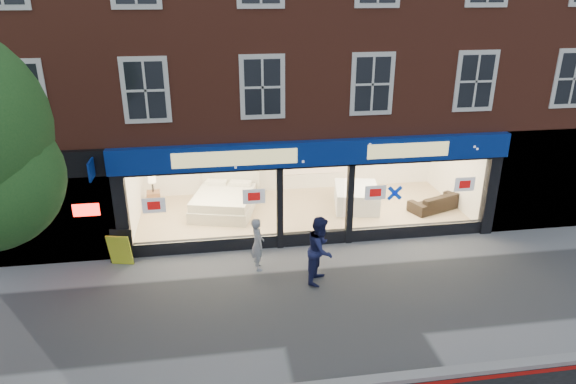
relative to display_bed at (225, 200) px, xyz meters
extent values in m
plane|color=gray|center=(2.59, -5.77, -0.48)|extent=(120.00, 120.00, 0.00)
cube|color=gray|center=(2.59, -8.67, -0.42)|extent=(60.00, 0.25, 0.12)
cube|color=tan|center=(2.59, -0.52, -0.43)|extent=(11.00, 4.50, 0.10)
cube|color=brown|center=(2.59, 1.23, 6.17)|extent=(19.00, 8.00, 6.70)
cube|color=navy|center=(2.59, -2.89, 2.47)|extent=(11.40, 0.28, 0.70)
cube|color=black|center=(2.59, -2.69, -0.28)|extent=(11.00, 0.18, 0.40)
cube|color=black|center=(-2.91, -2.72, 0.82)|extent=(0.35, 0.30, 2.60)
cube|color=black|center=(8.09, -2.72, 0.82)|extent=(0.35, 0.30, 2.60)
cube|color=white|center=(-0.66, -2.77, 0.97)|extent=(4.20, 0.02, 2.10)
cube|color=white|center=(5.84, -2.77, 0.97)|extent=(4.20, 0.02, 2.10)
cube|color=white|center=(2.59, -2.52, 0.67)|extent=(1.80, 0.02, 2.10)
cube|color=silver|center=(2.59, 1.73, 0.82)|extent=(11.00, 0.20, 2.60)
cube|color=#FFEAC6|center=(2.59, -0.52, 2.12)|extent=(11.00, 4.50, 0.12)
cube|color=black|center=(-5.01, -2.47, 1.17)|extent=(3.80, 0.60, 3.30)
cube|color=#FF140C|center=(-3.81, -2.82, 1.12)|extent=(0.70, 0.04, 0.35)
cube|color=black|center=(10.09, -2.57, 1.17)|extent=(4.00, 0.40, 3.30)
cube|color=beige|center=(-0.04, -0.13, -0.18)|extent=(2.47, 2.71, 0.40)
cube|color=beige|center=(-0.04, -0.13, 0.16)|extent=(2.37, 2.61, 0.29)
cube|color=beige|center=(0.27, 1.03, 0.31)|extent=(2.01, 0.64, 1.37)
cube|color=beige|center=(-0.24, 0.77, 0.37)|extent=(0.81, 0.54, 0.14)
cube|color=beige|center=(0.59, 0.55, 0.37)|extent=(0.81, 0.54, 0.14)
cube|color=brown|center=(-2.44, 0.73, -0.11)|extent=(0.49, 0.49, 0.55)
cube|color=white|center=(4.54, -0.37, -0.26)|extent=(1.76, 2.07, 0.24)
cube|color=white|center=(4.54, -0.37, -0.02)|extent=(1.76, 2.07, 0.24)
cube|color=white|center=(4.54, -0.37, 0.22)|extent=(1.76, 2.07, 0.24)
imported|color=black|center=(7.19, -0.96, -0.10)|extent=(2.07, 1.40, 0.56)
cube|color=gold|center=(-3.00, -3.09, 0.01)|extent=(0.72, 0.55, 0.99)
imported|color=#9C9EA3|center=(0.76, -3.89, 0.27)|extent=(0.42, 0.58, 1.51)
imported|color=#191E48|center=(2.32, -4.76, 0.44)|extent=(1.03, 1.11, 1.84)
camera|label=1|loc=(-0.29, -16.30, 6.78)|focal=32.00mm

